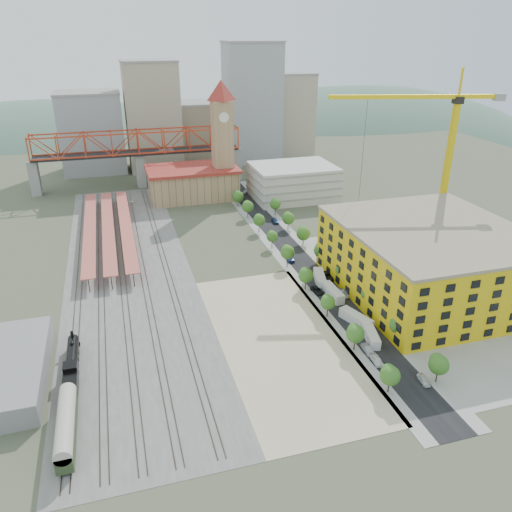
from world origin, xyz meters
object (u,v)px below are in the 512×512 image
object	(u,v)px
locomotive	(72,364)
site_trailer_b	(356,319)
site_trailer_c	(333,293)
tower_crane	(440,142)
site_trailer_d	(320,278)
clock_tower	(222,129)
construction_building	(429,260)
car_0	(377,360)
site_trailer_a	(371,335)
coach	(66,426)

from	to	relation	value
locomotive	site_trailer_b	size ratio (longest dim) A/B	2.24
site_trailer_b	site_trailer_c	distance (m)	13.87
tower_crane	site_trailer_d	bearing A→B (deg)	-161.02
tower_crane	site_trailer_b	distance (m)	67.23
site_trailer_b	site_trailer_c	xyz separation A→B (m)	(0.00, 13.87, 0.02)
clock_tower	construction_building	world-z (taller)	clock_tower
tower_crane	car_0	distance (m)	79.26
locomotive	site_trailer_d	xyz separation A→B (m)	(66.00, 23.28, -0.66)
site_trailer_a	car_0	bearing A→B (deg)	-96.04
construction_building	site_trailer_d	size ratio (longest dim) A/B	5.23
construction_building	locomotive	size ratio (longest dim) A/B	2.38
construction_building	car_0	world-z (taller)	construction_building
site_trailer_c	car_0	bearing A→B (deg)	-97.31
construction_building	site_trailer_c	xyz separation A→B (m)	(-26.00, 3.94, -8.09)
site_trailer_a	site_trailer_d	bearing A→B (deg)	103.79
construction_building	site_trailer_b	bearing A→B (deg)	-159.09
site_trailer_a	site_trailer_c	distance (m)	21.38
clock_tower	construction_building	bearing A→B (deg)	-71.22
site_trailer_b	site_trailer_d	bearing A→B (deg)	70.39
locomotive	site_trailer_c	world-z (taller)	locomotive
construction_building	tower_crane	world-z (taller)	tower_crane
clock_tower	coach	xyz separation A→B (m)	(-58.00, -130.30, -25.74)
construction_building	locomotive	distance (m)	92.89
coach	site_trailer_c	distance (m)	74.37
site_trailer_c	car_0	size ratio (longest dim) A/B	2.13
construction_building	car_0	distance (m)	39.74
locomotive	tower_crane	world-z (taller)	tower_crane
tower_crane	site_trailer_c	bearing A→B (deg)	-151.49
site_trailer_c	site_trailer_d	size ratio (longest dim) A/B	1.00
clock_tower	car_0	bearing A→B (deg)	-87.72
clock_tower	site_trailer_b	bearing A→B (deg)	-85.84
clock_tower	construction_building	xyz separation A→B (m)	(34.00, -99.99, -19.29)
locomotive	site_trailer_a	xyz separation A→B (m)	(66.00, -6.94, -0.75)
site_trailer_a	car_0	xyz separation A→B (m)	(-3.00, -8.32, -0.46)
locomotive	coach	size ratio (longest dim) A/B	1.20
coach	locomotive	bearing A→B (deg)	90.00
coach	site_trailer_a	size ratio (longest dim) A/B	1.97
clock_tower	site_trailer_b	xyz separation A→B (m)	(8.00, -109.93, -27.40)
locomotive	car_0	size ratio (longest dim) A/B	4.68
clock_tower	site_trailer_a	size ratio (longest dim) A/B	5.79
tower_crane	construction_building	bearing A→B (deg)	-123.25
tower_crane	site_trailer_d	size ratio (longest dim) A/B	5.79
coach	site_trailer_d	bearing A→B (deg)	33.13
site_trailer_a	tower_crane	bearing A→B (deg)	59.49
coach	construction_building	bearing A→B (deg)	18.23
site_trailer_b	site_trailer_d	size ratio (longest dim) A/B	0.98
locomotive	car_0	world-z (taller)	locomotive
clock_tower	construction_building	distance (m)	107.36
site_trailer_d	car_0	size ratio (longest dim) A/B	2.13
coach	car_0	distance (m)	63.20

